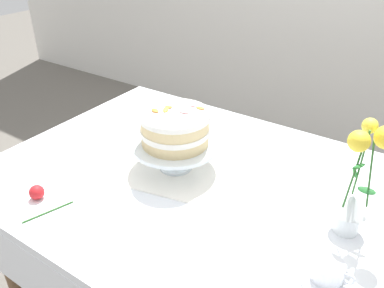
{
  "coord_description": "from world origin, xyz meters",
  "views": [
    {
      "loc": [
        0.54,
        -0.88,
        1.48
      ],
      "look_at": [
        -0.05,
        0.0,
        0.86
      ],
      "focal_mm": 36.53,
      "sensor_mm": 36.0,
      "label": 1
    }
  ],
  "objects_px": {
    "layer_cake": "(175,128)",
    "flower_vase": "(357,188)",
    "teacup": "(327,273)",
    "dining_table": "(200,205)",
    "cake_stand": "(175,147)",
    "fallen_rose": "(37,193)"
  },
  "relations": [
    {
      "from": "layer_cake",
      "to": "cake_stand",
      "type": "bearing_deg",
      "value": -82.68
    },
    {
      "from": "layer_cake",
      "to": "flower_vase",
      "type": "relative_size",
      "value": 0.69
    },
    {
      "from": "teacup",
      "to": "cake_stand",
      "type": "bearing_deg",
      "value": 162.11
    },
    {
      "from": "flower_vase",
      "to": "teacup",
      "type": "height_order",
      "value": "flower_vase"
    },
    {
      "from": "layer_cake",
      "to": "fallen_rose",
      "type": "xyz_separation_m",
      "value": [
        -0.25,
        -0.37,
        -0.13
      ]
    },
    {
      "from": "layer_cake",
      "to": "flower_vase",
      "type": "height_order",
      "value": "flower_vase"
    },
    {
      "from": "flower_vase",
      "to": "fallen_rose",
      "type": "distance_m",
      "value": 0.9
    },
    {
      "from": "layer_cake",
      "to": "teacup",
      "type": "distance_m",
      "value": 0.61
    },
    {
      "from": "flower_vase",
      "to": "teacup",
      "type": "xyz_separation_m",
      "value": [
        0.01,
        -0.19,
        -0.12
      ]
    },
    {
      "from": "teacup",
      "to": "layer_cake",
      "type": "bearing_deg",
      "value": 162.1
    },
    {
      "from": "teacup",
      "to": "flower_vase",
      "type": "bearing_deg",
      "value": 92.11
    },
    {
      "from": "dining_table",
      "to": "fallen_rose",
      "type": "height_order",
      "value": "fallen_rose"
    },
    {
      "from": "flower_vase",
      "to": "teacup",
      "type": "bearing_deg",
      "value": -87.89
    },
    {
      "from": "cake_stand",
      "to": "layer_cake",
      "type": "relative_size",
      "value": 1.27
    },
    {
      "from": "dining_table",
      "to": "cake_stand",
      "type": "xyz_separation_m",
      "value": [
        -0.12,
        0.03,
        0.17
      ]
    },
    {
      "from": "cake_stand",
      "to": "fallen_rose",
      "type": "bearing_deg",
      "value": -123.86
    },
    {
      "from": "dining_table",
      "to": "flower_vase",
      "type": "bearing_deg",
      "value": 5.02
    },
    {
      "from": "dining_table",
      "to": "layer_cake",
      "type": "distance_m",
      "value": 0.27
    },
    {
      "from": "dining_table",
      "to": "teacup",
      "type": "distance_m",
      "value": 0.49
    },
    {
      "from": "layer_cake",
      "to": "flower_vase",
      "type": "bearing_deg",
      "value": 1.02
    },
    {
      "from": "cake_stand",
      "to": "teacup",
      "type": "relative_size",
      "value": 2.26
    },
    {
      "from": "cake_stand",
      "to": "fallen_rose",
      "type": "distance_m",
      "value": 0.45
    }
  ]
}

